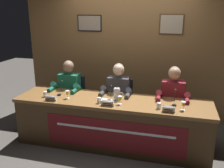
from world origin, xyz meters
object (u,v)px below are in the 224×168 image
at_px(juice_glass_center, 120,99).
at_px(water_cup_right, 159,106).
at_px(nameplate_center, 107,103).
at_px(panelist_center, 117,95).
at_px(chair_right, 172,111).
at_px(nameplate_right, 169,109).
at_px(conference_table, 110,117).
at_px(water_pitcher_central, 117,94).
at_px(water_cup_center, 99,101).
at_px(juice_glass_left, 67,93).
at_px(chair_center, 120,106).
at_px(microphone_center, 110,96).
at_px(panelist_left, 68,90).
at_px(microphone_right, 175,100).
at_px(document_stack_center, 107,101).
at_px(nameplate_left, 51,98).
at_px(microphone_left, 60,90).
at_px(panelist_right, 173,99).
at_px(chair_left, 73,101).
at_px(juice_glass_right, 183,104).

bearing_deg(juice_glass_center, water_cup_right, -2.62).
bearing_deg(nameplate_center, panelist_center, 89.69).
relative_size(chair_right, nameplate_right, 5.37).
xyz_separation_m(conference_table, panelist_center, (-0.00, 0.47, 0.21)).
bearing_deg(water_pitcher_central, water_cup_right, -15.90).
bearing_deg(panelist_center, water_cup_center, -105.01).
relative_size(juice_glass_left, water_pitcher_central, 0.59).
xyz_separation_m(panelist_center, juice_glass_center, (0.16, -0.51, 0.12)).
distance_m(chair_center, microphone_center, 0.71).
bearing_deg(juice_glass_left, panelist_left, 114.36).
relative_size(conference_table, chair_right, 3.33).
bearing_deg(microphone_right, document_stack_center, -174.17).
bearing_deg(water_pitcher_central, microphone_center, -160.16).
bearing_deg(water_cup_center, nameplate_center, -27.36).
bearing_deg(juice_glass_left, nameplate_center, -12.08).
bearing_deg(water_cup_center, conference_table, 27.14).
bearing_deg(juice_glass_center, nameplate_right, -9.40).
bearing_deg(water_cup_right, nameplate_center, -173.73).
distance_m(nameplate_left, panelist_center, 1.09).
height_order(nameplate_left, panelist_center, panelist_center).
height_order(chair_center, chair_right, same).
height_order(microphone_left, panelist_center, panelist_center).
xyz_separation_m(water_cup_right, water_pitcher_central, (-0.64, 0.18, 0.06)).
bearing_deg(chair_center, nameplate_right, -44.02).
height_order(juice_glass_left, panelist_right, panelist_right).
relative_size(juice_glass_left, chair_center, 0.14).
distance_m(chair_left, water_pitcher_central, 1.19).
bearing_deg(nameplate_left, microphone_left, 86.91).
xyz_separation_m(nameplate_center, water_cup_center, (-0.14, 0.07, -0.00)).
height_order(nameplate_right, microphone_right, microphone_right).
bearing_deg(panelist_center, chair_center, 90.00).
relative_size(conference_table, chair_left, 3.33).
bearing_deg(water_pitcher_central, chair_center, 97.95).
relative_size(conference_table, document_stack_center, 13.34).
bearing_deg(conference_table, chair_left, 143.42).
height_order(nameplate_left, nameplate_right, same).
distance_m(panelist_left, nameplate_left, 0.64).
xyz_separation_m(juice_glass_right, water_cup_right, (-0.33, -0.03, -0.05)).
distance_m(microphone_left, chair_right, 1.89).
bearing_deg(water_cup_center, juice_glass_left, 172.42).
relative_size(conference_table, juice_glass_left, 24.11).
height_order(microphone_left, water_cup_center, microphone_left).
bearing_deg(panelist_left, water_cup_center, -36.01).
relative_size(juice_glass_left, microphone_left, 0.57).
relative_size(panelist_right, water_cup_right, 14.42).
xyz_separation_m(nameplate_center, microphone_right, (0.93, 0.27, 0.03)).
bearing_deg(water_cup_right, chair_center, 134.33).
relative_size(panelist_right, microphone_right, 5.67).
bearing_deg(juice_glass_center, juice_glass_right, 0.03).
height_order(conference_table, nameplate_center, nameplate_center).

